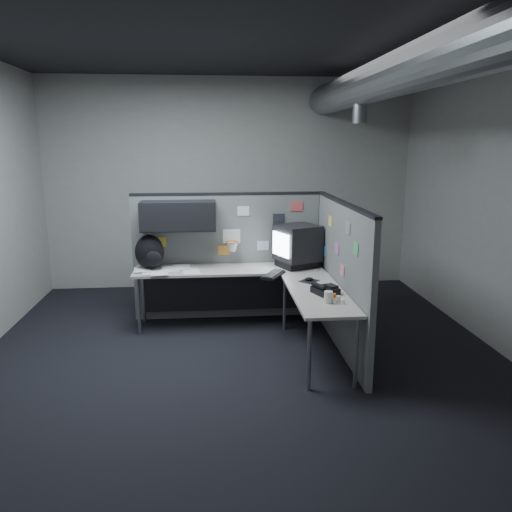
{
  "coord_description": "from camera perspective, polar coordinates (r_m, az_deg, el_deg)",
  "views": [
    {
      "loc": [
        -0.31,
        -4.95,
        2.25
      ],
      "look_at": [
        0.18,
        0.35,
        1.03
      ],
      "focal_mm": 35.0,
      "sensor_mm": 36.0,
      "label": 1
    }
  ],
  "objects": [
    {
      "name": "room",
      "position": [
        5.03,
        4.77,
        11.15
      ],
      "size": [
        5.62,
        5.62,
        3.22
      ],
      "color": "black",
      "rests_on": "ground"
    },
    {
      "name": "papers",
      "position": [
        6.1,
        -10.24,
        -1.6
      ],
      "size": [
        0.82,
        0.56,
        0.02
      ],
      "rotation": [
        0.0,
        0.0,
        0.13
      ],
      "color": "white",
      "rests_on": "desk"
    },
    {
      "name": "keyboard",
      "position": [
        5.78,
        1.99,
        -2.13
      ],
      "size": [
        0.33,
        0.44,
        0.04
      ],
      "rotation": [
        0.0,
        0.0,
        0.29
      ],
      "color": "black",
      "rests_on": "desk"
    },
    {
      "name": "backpack",
      "position": [
        6.17,
        -12.03,
        0.38
      ],
      "size": [
        0.37,
        0.33,
        0.43
      ],
      "rotation": [
        0.0,
        0.0,
        0.09
      ],
      "color": "black",
      "rests_on": "desk"
    },
    {
      "name": "partition_back",
      "position": [
        6.31,
        -4.63,
        1.44
      ],
      "size": [
        2.44,
        0.42,
        1.63
      ],
      "color": "slate",
      "rests_on": "ground"
    },
    {
      "name": "cup",
      "position": [
        4.86,
        8.27,
        -4.68
      ],
      "size": [
        0.09,
        0.09,
        0.12
      ],
      "primitive_type": "cylinder",
      "rotation": [
        0.0,
        0.0,
        0.13
      ],
      "color": "beige",
      "rests_on": "desk"
    },
    {
      "name": "partition_right",
      "position": [
        5.54,
        9.69,
        -2.21
      ],
      "size": [
        0.07,
        2.23,
        1.63
      ],
      "color": "slate",
      "rests_on": "ground"
    },
    {
      "name": "bottles",
      "position": [
        4.9,
        9.24,
        -4.9
      ],
      "size": [
        0.12,
        0.14,
        0.07
      ],
      "rotation": [
        0.0,
        0.0,
        0.08
      ],
      "color": "silver",
      "rests_on": "desk"
    },
    {
      "name": "desk",
      "position": [
        5.9,
        -0.6,
        -3.16
      ],
      "size": [
        2.31,
        2.11,
        0.73
      ],
      "color": "#ADA79C",
      "rests_on": "ground"
    },
    {
      "name": "monitor",
      "position": [
        6.17,
        4.76,
        1.21
      ],
      "size": [
        0.6,
        0.6,
        0.52
      ],
      "rotation": [
        0.0,
        0.0,
        -0.38
      ],
      "color": "black",
      "rests_on": "desk"
    },
    {
      "name": "phone",
      "position": [
        5.16,
        7.88,
        -3.83
      ],
      "size": [
        0.29,
        0.3,
        0.11
      ],
      "rotation": [
        0.0,
        0.0,
        0.21
      ],
      "color": "black",
      "rests_on": "desk"
    },
    {
      "name": "mouse",
      "position": [
        5.6,
        6.08,
        -2.73
      ],
      "size": [
        0.26,
        0.26,
        0.04
      ],
      "rotation": [
        0.0,
        0.0,
        -0.01
      ],
      "color": "black",
      "rests_on": "desk"
    }
  ]
}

